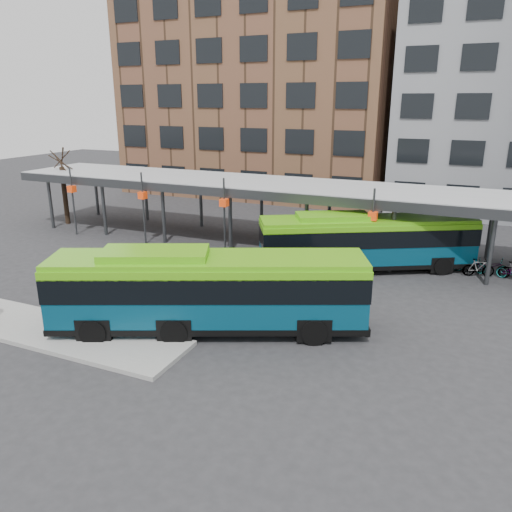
% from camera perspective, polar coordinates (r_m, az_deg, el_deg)
% --- Properties ---
extents(ground, '(120.00, 120.00, 0.00)m').
position_cam_1_polar(ground, '(22.08, -8.16, -7.64)').
color(ground, '#28282B').
rests_on(ground, ground).
extents(boarding_island, '(14.00, 3.00, 0.18)m').
position_cam_1_polar(boarding_island, '(23.31, -23.86, -7.41)').
color(boarding_island, gray).
rests_on(boarding_island, ground).
extents(canopy, '(40.00, 6.53, 4.80)m').
position_cam_1_polar(canopy, '(32.10, 3.66, 7.77)').
color(canopy, '#999B9E').
rests_on(canopy, ground).
extents(tree, '(1.64, 1.64, 5.60)m').
position_cam_1_polar(tree, '(41.36, -21.03, 6.77)').
color(tree, black).
rests_on(tree, ground).
extents(building_brick, '(26.00, 14.00, 22.00)m').
position_cam_1_polar(building_brick, '(53.13, 0.74, 19.32)').
color(building_brick, brown).
rests_on(building_brick, ground).
extents(bus_front, '(12.83, 7.69, 3.54)m').
position_cam_1_polar(bus_front, '(20.64, -5.60, -3.81)').
color(bus_front, '#073B53').
rests_on(bus_front, ground).
extents(bus_rear, '(11.70, 8.01, 3.30)m').
position_cam_1_polar(bus_rear, '(28.68, 12.46, 1.72)').
color(bus_rear, '#073B53').
rests_on(bus_rear, ground).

